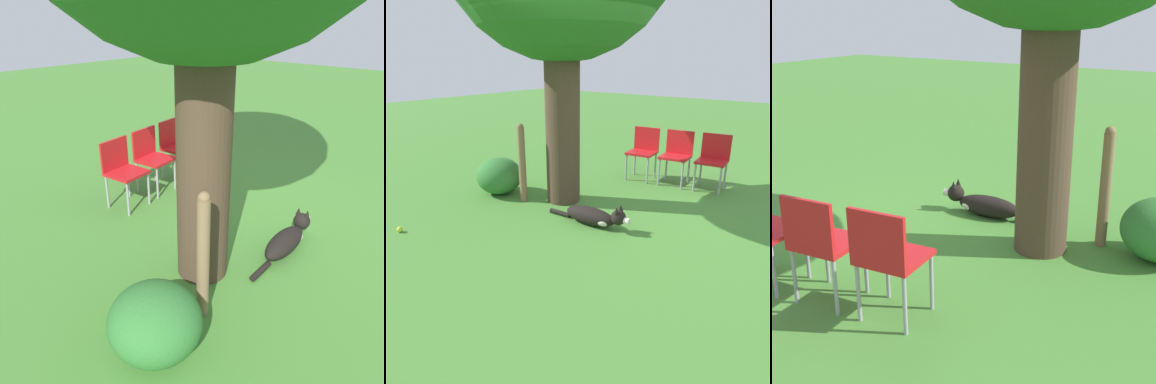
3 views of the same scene
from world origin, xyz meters
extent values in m
plane|color=#478433|center=(0.00, 0.00, 0.00)|extent=(30.00, 30.00, 0.00)
cylinder|color=#4C3828|center=(-0.07, 0.83, 1.28)|extent=(0.47, 0.47, 2.57)
ellipsoid|color=black|center=(-0.52, 0.03, 0.11)|extent=(0.27, 0.71, 0.22)
ellipsoid|color=silver|center=(-0.52, -0.16, 0.10)|extent=(0.22, 0.25, 0.13)
sphere|color=black|center=(-0.51, -0.37, 0.19)|extent=(0.19, 0.19, 0.18)
cylinder|color=silver|center=(-0.51, -0.48, 0.18)|extent=(0.08, 0.08, 0.08)
cone|color=black|center=(-0.46, -0.37, 0.30)|extent=(0.06, 0.06, 0.08)
cone|color=black|center=(-0.56, -0.37, 0.30)|extent=(0.06, 0.06, 0.08)
cylinder|color=black|center=(-0.53, 0.51, 0.03)|extent=(0.07, 0.32, 0.06)
cylinder|color=#846647|center=(-0.44, 1.27, 0.53)|extent=(0.10, 0.10, 1.06)
sphere|color=#846647|center=(-0.44, 1.27, 1.08)|extent=(0.09, 0.09, 0.09)
cube|color=red|center=(1.64, -0.72, 0.46)|extent=(0.46, 0.48, 0.04)
cube|color=red|center=(1.84, -0.70, 0.67)|extent=(0.07, 0.44, 0.38)
cylinder|color=#99999E|center=(1.48, -0.93, 0.22)|extent=(0.03, 0.03, 0.44)
cylinder|color=#99999E|center=(1.45, -0.55, 0.22)|extent=(0.03, 0.03, 0.44)
cylinder|color=#99999E|center=(1.84, -0.89, 0.22)|extent=(0.03, 0.03, 0.44)
cylinder|color=#99999E|center=(1.80, -0.52, 0.22)|extent=(0.03, 0.03, 0.44)
cube|color=red|center=(1.57, -0.16, 0.46)|extent=(0.46, 0.48, 0.04)
cube|color=red|center=(1.77, -0.14, 0.67)|extent=(0.07, 0.44, 0.38)
cylinder|color=#99999E|center=(1.41, -0.36, 0.22)|extent=(0.03, 0.03, 0.44)
cylinder|color=#99999E|center=(1.38, 0.02, 0.22)|extent=(0.03, 0.03, 0.44)
cylinder|color=#99999E|center=(1.77, -0.33, 0.22)|extent=(0.03, 0.03, 0.44)
cylinder|color=#99999E|center=(1.73, 0.05, 0.22)|extent=(0.03, 0.03, 0.44)
cube|color=red|center=(1.50, 0.41, 0.46)|extent=(0.46, 0.48, 0.04)
cube|color=red|center=(1.70, 0.43, 0.67)|extent=(0.07, 0.44, 0.38)
cylinder|color=#99999E|center=(1.34, 0.20, 0.22)|extent=(0.03, 0.03, 0.44)
cylinder|color=#99999E|center=(1.31, 0.58, 0.22)|extent=(0.03, 0.03, 0.44)
cylinder|color=#99999E|center=(1.70, 0.24, 0.22)|extent=(0.03, 0.03, 0.44)
cylinder|color=#99999E|center=(1.67, 0.62, 0.22)|extent=(0.03, 0.03, 0.44)
ellipsoid|color=#337533|center=(-0.43, 1.79, 0.28)|extent=(0.69, 0.69, 0.55)
camera|label=1|loc=(-1.94, 3.14, 2.28)|focal=35.00mm
camera|label=2|loc=(-4.03, -2.44, 1.98)|focal=35.00mm
camera|label=3|loc=(4.10, 2.59, 2.11)|focal=50.00mm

